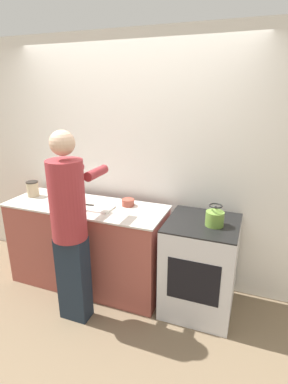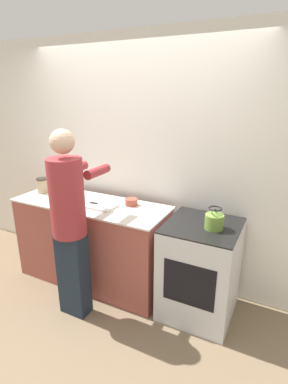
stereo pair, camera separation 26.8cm
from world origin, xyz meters
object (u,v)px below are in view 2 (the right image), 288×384
object	(u,v)px
kettle	(214,220)
bowl_prep	(131,202)
person	(70,220)
oven	(200,269)
knife	(100,204)
cutting_board	(102,206)
canister_jar	(43,185)

from	to	relation	value
kettle	bowl_prep	bearing A→B (deg)	170.96
bowl_prep	person	bearing A→B (deg)	-112.43
oven	bowl_prep	xyz separation A→B (m)	(-0.78, 0.10, 0.50)
kettle	knife	bearing A→B (deg)	-178.87
knife	person	bearing A→B (deg)	-93.59
oven	kettle	bearing A→B (deg)	-19.68
oven	cutting_board	xyz separation A→B (m)	(-1.02, -0.08, 0.48)
oven	person	world-z (taller)	person
person	oven	bearing A→B (deg)	26.98
cutting_board	kettle	distance (m)	1.13
cutting_board	knife	xyz separation A→B (m)	(-0.04, 0.02, 0.01)
oven	kettle	distance (m)	0.55
cutting_board	person	bearing A→B (deg)	-93.24
canister_jar	person	bearing A→B (deg)	-32.39
cutting_board	bowl_prep	bearing A→B (deg)	38.22
oven	bowl_prep	size ratio (longest dim) A/B	7.13
cutting_board	knife	distance (m)	0.05
cutting_board	knife	bearing A→B (deg)	148.12
oven	canister_jar	bearing A→B (deg)	-179.95
oven	bowl_prep	bearing A→B (deg)	172.43
oven	person	bearing A→B (deg)	-153.02
person	cutting_board	distance (m)	0.45
cutting_board	bowl_prep	xyz separation A→B (m)	(0.24, 0.19, 0.03)
knife	oven	bearing A→B (deg)	-1.74
oven	cutting_board	distance (m)	1.13
cutting_board	kettle	size ratio (longest dim) A/B	1.47
kettle	canister_jar	size ratio (longest dim) A/B	1.13
knife	kettle	xyz separation A→B (m)	(1.16, 0.02, 0.05)
bowl_prep	canister_jar	distance (m)	1.11
knife	bowl_prep	bearing A→B (deg)	25.90
oven	person	size ratio (longest dim) A/B	0.52
oven	kettle	world-z (taller)	kettle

